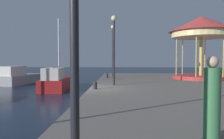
{
  "coord_description": "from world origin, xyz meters",
  "views": [
    {
      "loc": [
        1.68,
        -12.63,
        2.43
      ],
      "look_at": [
        1.23,
        2.37,
        1.77
      ],
      "focal_mm": 34.95,
      "sensor_mm": 36.0,
      "label": 1
    }
  ],
  "objects_px": {
    "sailboat_red": "(57,81)",
    "lamp_post_far_end": "(113,42)",
    "motorboat_grey": "(19,77)",
    "carousel": "(201,32)",
    "bollard_north": "(107,76)",
    "person_near_carousel": "(212,100)",
    "bollard_center": "(95,85)",
    "lamp_post_mid_promenade": "(114,38)"
  },
  "relations": [
    {
      "from": "sailboat_red",
      "to": "motorboat_grey",
      "type": "bearing_deg",
      "value": 141.18
    },
    {
      "from": "motorboat_grey",
      "to": "carousel",
      "type": "relative_size",
      "value": 1.05
    },
    {
      "from": "carousel",
      "to": "bollard_north",
      "type": "relative_size",
      "value": 13.7
    },
    {
      "from": "carousel",
      "to": "bollard_north",
      "type": "height_order",
      "value": "carousel"
    },
    {
      "from": "motorboat_grey",
      "to": "bollard_center",
      "type": "xyz_separation_m",
      "value": [
        8.81,
        -9.62,
        0.33
      ]
    },
    {
      "from": "bollard_north",
      "to": "motorboat_grey",
      "type": "bearing_deg",
      "value": 167.3
    },
    {
      "from": "sailboat_red",
      "to": "bollard_center",
      "type": "bearing_deg",
      "value": -55.9
    },
    {
      "from": "motorboat_grey",
      "to": "bollard_center",
      "type": "distance_m",
      "value": 13.05
    },
    {
      "from": "motorboat_grey",
      "to": "person_near_carousel",
      "type": "distance_m",
      "value": 21.06
    },
    {
      "from": "lamp_post_mid_promenade",
      "to": "bollard_center",
      "type": "relative_size",
      "value": 11.17
    },
    {
      "from": "sailboat_red",
      "to": "person_near_carousel",
      "type": "distance_m",
      "value": 14.97
    },
    {
      "from": "lamp_post_far_end",
      "to": "person_near_carousel",
      "type": "distance_m",
      "value": 15.5
    },
    {
      "from": "sailboat_red",
      "to": "bollard_center",
      "type": "xyz_separation_m",
      "value": [
        3.77,
        -5.58,
        0.31
      ]
    },
    {
      "from": "person_near_carousel",
      "to": "bollard_center",
      "type": "bearing_deg",
      "value": 112.99
    },
    {
      "from": "motorboat_grey",
      "to": "carousel",
      "type": "xyz_separation_m",
      "value": [
        17.2,
        -2.81,
        4.11
      ]
    },
    {
      "from": "motorboat_grey",
      "to": "sailboat_red",
      "type": "relative_size",
      "value": 0.96
    },
    {
      "from": "motorboat_grey",
      "to": "lamp_post_mid_promenade",
      "type": "height_order",
      "value": "lamp_post_mid_promenade"
    },
    {
      "from": "bollard_center",
      "to": "person_near_carousel",
      "type": "height_order",
      "value": "person_near_carousel"
    },
    {
      "from": "bollard_center",
      "to": "sailboat_red",
      "type": "bearing_deg",
      "value": 124.1
    },
    {
      "from": "person_near_carousel",
      "to": "bollard_north",
      "type": "bearing_deg",
      "value": 101.03
    },
    {
      "from": "motorboat_grey",
      "to": "person_near_carousel",
      "type": "bearing_deg",
      "value": -55.08
    },
    {
      "from": "carousel",
      "to": "bollard_north",
      "type": "bearing_deg",
      "value": 174.6
    },
    {
      "from": "sailboat_red",
      "to": "lamp_post_mid_promenade",
      "type": "relative_size",
      "value": 1.33
    },
    {
      "from": "bollard_north",
      "to": "sailboat_red",
      "type": "bearing_deg",
      "value": -153.65
    },
    {
      "from": "motorboat_grey",
      "to": "lamp_post_far_end",
      "type": "relative_size",
      "value": 1.21
    },
    {
      "from": "motorboat_grey",
      "to": "bollard_north",
      "type": "relative_size",
      "value": 14.34
    },
    {
      "from": "lamp_post_far_end",
      "to": "carousel",
      "type": "bearing_deg",
      "value": -5.13
    },
    {
      "from": "lamp_post_mid_promenade",
      "to": "bollard_north",
      "type": "xyz_separation_m",
      "value": [
        -0.75,
        5.68,
        -2.84
      ]
    },
    {
      "from": "motorboat_grey",
      "to": "bollard_north",
      "type": "xyz_separation_m",
      "value": [
        9.08,
        -2.05,
        0.33
      ]
    },
    {
      "from": "lamp_post_mid_promenade",
      "to": "motorboat_grey",
      "type": "bearing_deg",
      "value": 141.84
    },
    {
      "from": "sailboat_red",
      "to": "lamp_post_far_end",
      "type": "distance_m",
      "value": 5.97
    },
    {
      "from": "lamp_post_mid_promenade",
      "to": "lamp_post_far_end",
      "type": "relative_size",
      "value": 0.94
    },
    {
      "from": "carousel",
      "to": "lamp_post_far_end",
      "type": "relative_size",
      "value": 1.15
    },
    {
      "from": "carousel",
      "to": "bollard_north",
      "type": "distance_m",
      "value": 8.99
    },
    {
      "from": "lamp_post_mid_promenade",
      "to": "bollard_north",
      "type": "bearing_deg",
      "value": 97.52
    },
    {
      "from": "carousel",
      "to": "lamp_post_mid_promenade",
      "type": "distance_m",
      "value": 8.91
    },
    {
      "from": "lamp_post_mid_promenade",
      "to": "lamp_post_far_end",
      "type": "height_order",
      "value": "lamp_post_far_end"
    },
    {
      "from": "carousel",
      "to": "motorboat_grey",
      "type": "bearing_deg",
      "value": 170.71
    },
    {
      "from": "carousel",
      "to": "person_near_carousel",
      "type": "bearing_deg",
      "value": -109.67
    },
    {
      "from": "motorboat_grey",
      "to": "carousel",
      "type": "height_order",
      "value": "carousel"
    },
    {
      "from": "sailboat_red",
      "to": "carousel",
      "type": "distance_m",
      "value": 12.9
    },
    {
      "from": "sailboat_red",
      "to": "lamp_post_mid_promenade",
      "type": "height_order",
      "value": "sailboat_red"
    }
  ]
}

